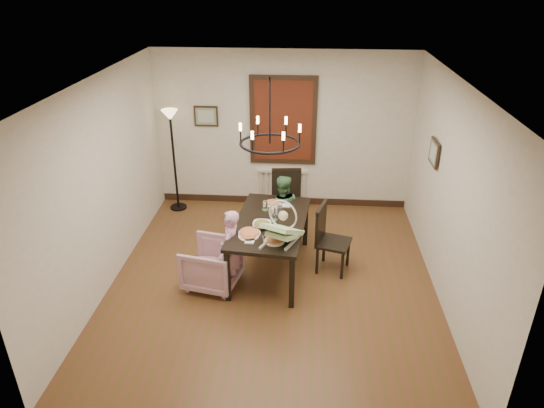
# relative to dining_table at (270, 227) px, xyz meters

# --- Properties ---
(room_shell) EXTENTS (4.51, 5.00, 2.81)m
(room_shell) POSITION_rel_dining_table_xyz_m (0.06, 0.10, 0.68)
(room_shell) COLOR brown
(room_shell) RESTS_ON ground
(dining_table) EXTENTS (1.13, 1.80, 0.80)m
(dining_table) POSITION_rel_dining_table_xyz_m (0.00, 0.00, 0.00)
(dining_table) COLOR black
(dining_table) RESTS_ON room_shell
(chair_far) EXTENTS (0.52, 0.52, 1.09)m
(chair_far) POSITION_rel_dining_table_xyz_m (0.18, 1.09, -0.17)
(chair_far) COLOR black
(chair_far) RESTS_ON room_shell
(chair_right) EXTENTS (0.56, 0.56, 1.02)m
(chair_right) POSITION_rel_dining_table_xyz_m (0.91, 0.08, -0.21)
(chair_right) COLOR black
(chair_right) RESTS_ON room_shell
(armchair) EXTENTS (0.85, 0.83, 0.65)m
(armchair) POSITION_rel_dining_table_xyz_m (-0.78, -0.42, -0.39)
(armchair) COLOR #D09FAD
(armchair) RESTS_ON room_shell
(elderly_woman) EXTENTS (0.27, 0.37, 0.94)m
(elderly_woman) POSITION_rel_dining_table_xyz_m (-0.51, -0.39, -0.25)
(elderly_woman) COLOR #D496B6
(elderly_woman) RESTS_ON room_shell
(seated_man) EXTENTS (0.51, 0.42, 0.98)m
(seated_man) POSITION_rel_dining_table_xyz_m (0.12, 0.74, -0.23)
(seated_man) COLOR #497C4C
(seated_man) RESTS_ON room_shell
(baby_bouncer) EXTENTS (0.63, 0.71, 0.39)m
(baby_bouncer) POSITION_rel_dining_table_xyz_m (0.20, -0.52, 0.28)
(baby_bouncer) COLOR #BEE9A0
(baby_bouncer) RESTS_ON dining_table
(salad_bowl) EXTENTS (0.31, 0.31, 0.08)m
(salad_bowl) POSITION_rel_dining_table_xyz_m (-0.10, -0.17, 0.12)
(salad_bowl) COLOR white
(salad_bowl) RESTS_ON dining_table
(pizza_platter) EXTENTS (0.30, 0.30, 0.04)m
(pizza_platter) POSITION_rel_dining_table_xyz_m (-0.25, -0.37, 0.11)
(pizza_platter) COLOR tan
(pizza_platter) RESTS_ON dining_table
(drinking_glass) EXTENTS (0.06, 0.06, 0.13)m
(drinking_glass) POSITION_rel_dining_table_xyz_m (0.06, -0.05, 0.15)
(drinking_glass) COLOR silver
(drinking_glass) RESTS_ON dining_table
(window_blinds) EXTENTS (1.00, 0.03, 1.40)m
(window_blinds) POSITION_rel_dining_table_xyz_m (0.06, 2.20, 0.88)
(window_blinds) COLOR #5E2412
(window_blinds) RESTS_ON room_shell
(radiator) EXTENTS (0.92, 0.12, 0.62)m
(radiator) POSITION_rel_dining_table_xyz_m (0.06, 2.22, -0.37)
(radiator) COLOR silver
(radiator) RESTS_ON room_shell
(picture_back) EXTENTS (0.42, 0.03, 0.36)m
(picture_back) POSITION_rel_dining_table_xyz_m (-1.29, 2.21, 0.93)
(picture_back) COLOR black
(picture_back) RESTS_ON room_shell
(picture_right) EXTENTS (0.03, 0.42, 0.36)m
(picture_right) POSITION_rel_dining_table_xyz_m (2.27, 0.64, 0.93)
(picture_right) COLOR black
(picture_right) RESTS_ON room_shell
(floor_lamp) EXTENTS (0.30, 0.30, 1.80)m
(floor_lamp) POSITION_rel_dining_table_xyz_m (-1.84, 1.89, 0.18)
(floor_lamp) COLOR black
(floor_lamp) RESTS_ON room_shell
(chandelier) EXTENTS (0.80, 0.80, 0.04)m
(chandelier) POSITION_rel_dining_table_xyz_m (-0.00, 0.00, 1.23)
(chandelier) COLOR black
(chandelier) RESTS_ON room_shell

